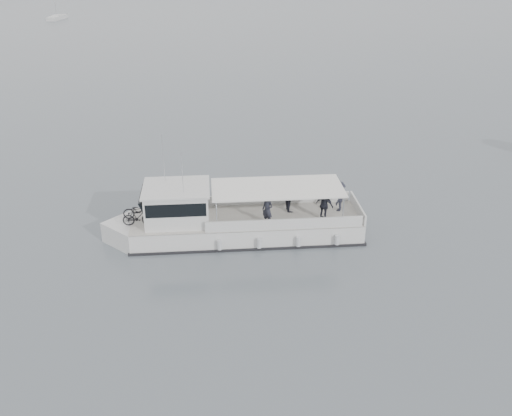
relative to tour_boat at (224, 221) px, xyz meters
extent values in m
plane|color=#555E64|center=(-4.23, -3.67, -0.94)|extent=(1400.00, 1400.00, 0.00)
cube|color=silver|center=(1.18, -0.16, -0.49)|extent=(12.30, 4.76, 1.30)
cube|color=silver|center=(-4.75, 0.64, -0.49)|extent=(3.22, 3.22, 1.30)
cube|color=beige|center=(1.18, -0.16, 0.16)|extent=(12.30, 4.76, 0.06)
cube|color=black|center=(1.18, -0.16, -0.89)|extent=(12.51, 4.91, 0.18)
cube|color=silver|center=(3.17, 1.12, 0.46)|extent=(7.93, 1.16, 0.60)
cube|color=silver|center=(2.76, -1.92, 0.46)|extent=(7.93, 1.16, 0.60)
cube|color=silver|center=(7.07, -0.95, 0.46)|extent=(0.52, 3.18, 0.60)
cube|color=silver|center=(-2.38, 0.32, 1.05)|extent=(3.52, 3.10, 1.80)
cube|color=black|center=(-3.91, 0.52, 1.20)|extent=(0.89, 2.55, 1.16)
cube|color=black|center=(-2.38, 0.32, 1.35)|extent=(3.33, 3.11, 0.70)
cube|color=silver|center=(-2.38, 0.32, 2.00)|extent=(3.75, 3.32, 0.10)
cube|color=white|center=(2.77, -0.37, 1.80)|extent=(7.13, 3.87, 0.08)
cylinder|color=silver|center=(-0.59, -1.33, 0.98)|extent=(0.07, 0.07, 1.65)
cylinder|color=silver|center=(-0.21, 1.44, 0.98)|extent=(0.07, 0.07, 1.65)
cylinder|color=silver|center=(5.75, -2.19, 0.98)|extent=(0.07, 0.07, 1.65)
cylinder|color=silver|center=(6.12, 0.58, 0.98)|extent=(0.07, 0.07, 1.65)
cylinder|color=silver|center=(-2.85, 1.29, 3.30)|extent=(0.03, 0.03, 2.60)
cylinder|color=silver|center=(-2.07, -0.43, 3.10)|extent=(0.03, 0.03, 2.20)
cylinder|color=silver|center=(-0.53, -1.70, -0.44)|extent=(0.27, 0.27, 0.50)
cylinder|color=silver|center=(1.44, -1.97, -0.44)|extent=(0.27, 0.27, 0.50)
cylinder|color=silver|center=(3.42, -2.24, -0.44)|extent=(0.27, 0.27, 0.50)
cylinder|color=silver|center=(5.40, -2.50, -0.44)|extent=(0.27, 0.27, 0.50)
imported|color=black|center=(-4.30, 0.98, 0.61)|extent=(1.78, 0.82, 0.90)
imported|color=black|center=(-4.41, 0.19, 0.63)|extent=(1.62, 0.65, 0.95)
imported|color=#272834|center=(2.05, -1.18, 0.99)|extent=(0.69, 0.73, 1.68)
imported|color=#272834|center=(3.65, 0.21, 0.99)|extent=(0.67, 0.84, 1.68)
imported|color=#272834|center=(5.06, -1.29, 0.99)|extent=(0.97, 1.00, 1.68)
imported|color=#272834|center=(6.18, -0.43, 0.99)|extent=(1.09, 1.25, 1.68)
cube|color=silver|center=(-16.36, 92.47, -0.64)|extent=(3.53, 5.47, 0.75)
cube|color=silver|center=(-16.36, 92.47, -0.32)|extent=(2.05, 2.25, 0.45)
cylinder|color=silver|center=(-16.36, 92.47, 2.53)|extent=(0.08, 0.08, 5.75)
camera|label=1|loc=(-4.22, -26.46, 13.60)|focal=40.00mm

